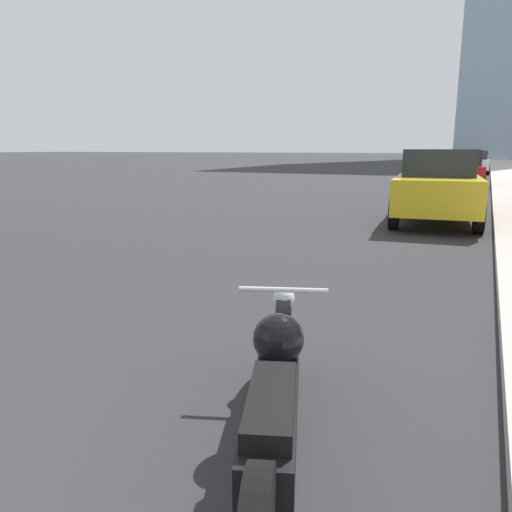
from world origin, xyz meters
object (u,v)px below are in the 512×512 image
object	(u,v)px
motorcycle	(275,398)
parked_car_white	(475,162)
parked_car_yellow	(437,186)
parked_car_red	(463,168)

from	to	relation	value
motorcycle	parked_car_white	distance (m)	35.16
parked_car_yellow	parked_car_red	bearing A→B (deg)	85.06
parked_car_red	parked_car_white	bearing A→B (deg)	85.69
parked_car_red	parked_car_white	size ratio (longest dim) A/B	1.10
motorcycle	parked_car_red	size ratio (longest dim) A/B	0.56
motorcycle	parked_car_yellow	size ratio (longest dim) A/B	0.59
parked_car_red	parked_car_white	distance (m)	12.64
parked_car_yellow	motorcycle	bearing A→B (deg)	-94.50
motorcycle	parked_car_white	xyz separation A→B (m)	(0.16, 35.15, 0.40)
motorcycle	parked_car_yellow	xyz separation A→B (m)	(-0.08, 10.02, 0.48)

